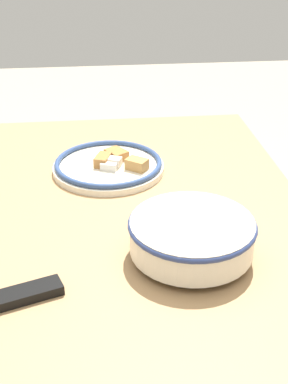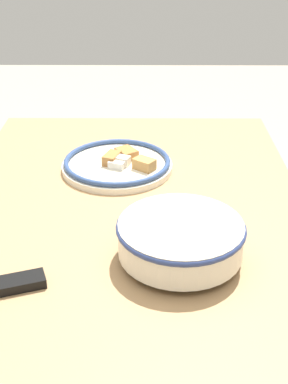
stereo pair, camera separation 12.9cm
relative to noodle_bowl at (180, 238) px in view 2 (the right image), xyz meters
The scene contains 3 objects.
dining_table 0.29m from the noodle_bowl, 26.78° to the left, with size 1.22×0.88×0.72m.
noodle_bowl is the anchor object (origin of this frame).
food_plate 0.46m from the noodle_bowl, 19.37° to the left, with size 0.31×0.31×0.05m.
Camera 2 is at (-1.15, -0.04, 1.38)m, focal length 50.00 mm.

